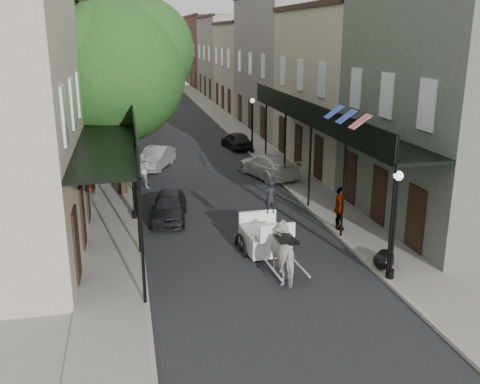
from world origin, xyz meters
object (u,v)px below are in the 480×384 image
pedestrian_sidewalk_left (130,165)px  car_left_mid (156,158)px  car_left_near (169,206)px  lamppost_left (133,176)px  tree_near (124,66)px  car_right_far (236,140)px  horse (287,253)px  tree_far (123,64)px  pedestrian_sidewalk_right (340,209)px  carriage (261,219)px  lamppost_right_near (394,224)px  car_right_near (268,166)px  car_left_far (146,122)px  lamppost_right_far (252,125)px  pedestrian_walking (143,171)px

pedestrian_sidewalk_left → car_left_mid: 3.43m
car_left_near → lamppost_left: bearing=178.6°
tree_near → car_right_far: size_ratio=2.68×
horse → pedestrian_sidewalk_left: (-4.99, 13.42, 0.09)m
tree_far → pedestrian_sidewalk_right: 23.55m
tree_far → pedestrian_sidewalk_right: size_ratio=4.73×
horse → carriage: 2.79m
lamppost_right_near → carriage: (-3.49, 3.77, -0.89)m
lamppost_right_near → horse: 3.65m
car_right_near → lamppost_left: bearing=21.9°
lamppost_right_near → pedestrian_sidewalk_right: lamppost_right_near is taller
tree_near → lamppost_left: size_ratio=2.60×
lamppost_left → pedestrian_sidewalk_left: lamppost_left is taller
tree_near → car_left_far: 20.28m
pedestrian_sidewalk_right → car_left_near: bearing=76.7°
tree_near → horse: tree_near is taller
lamppost_right_near → car_left_mid: bearing=111.0°
car_left_far → car_left_near: bearing=-72.4°
lamppost_right_far → carriage: bearing=-102.1°
car_left_far → carriage: bearing=-65.8°
pedestrian_sidewalk_left → carriage: bearing=70.3°
carriage → car_left_near: carriage is taller
carriage → car_left_near: 5.14m
car_right_far → horse: bearing=74.8°
pedestrian_sidewalk_left → car_left_mid: (1.60, 3.02, -0.34)m
tree_near → car_right_near: (7.80, 1.79, -5.81)m
lamppost_right_near → car_left_far: lamppost_right_near is taller
pedestrian_sidewalk_left → car_right_near: pedestrian_sidewalk_left is taller
pedestrian_sidewalk_left → car_right_far: (7.65, 7.70, -0.37)m
pedestrian_sidewalk_left → car_left_far: (1.60, 17.10, -0.34)m
lamppost_right_near → lamppost_right_far: bearing=90.0°
lamppost_left → car_left_near: (1.50, -0.25, -1.43)m
pedestrian_walking → car_left_mid: size_ratio=0.50×
lamppost_right_near → car_left_near: bearing=130.9°
carriage → car_right_near: carriage is taller
lamppost_left → carriage: bearing=-41.9°
car_left_far → lamppost_right_far: bearing=-42.2°
lamppost_right_near → car_left_mid: (-6.70, 17.44, -1.41)m
tree_near → pedestrian_sidewalk_right: (8.40, -7.45, -5.46)m
pedestrian_sidewalk_left → pedestrian_sidewalk_right: size_ratio=0.94×
tree_far → car_left_far: tree_far is taller
pedestrian_walking → car_right_near: (7.10, 0.95, -0.30)m
pedestrian_sidewalk_right → tree_far: bearing=32.1°
lamppost_right_near → tree_near: bearing=124.3°
tree_near → carriage: size_ratio=3.23×
pedestrian_sidewalk_left → lamppost_right_far: bearing=169.9°
horse → pedestrian_sidewalk_left: bearing=-73.3°
lamppost_right_far → car_left_far: lamppost_right_far is taller
horse → carriage: (-0.18, 2.77, 0.27)m
lamppost_right_far → pedestrian_walking: lamppost_right_far is taller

